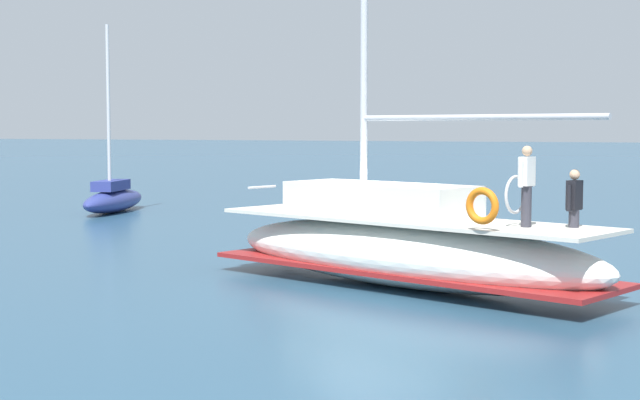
# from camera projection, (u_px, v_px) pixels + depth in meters

# --- Properties ---
(ground_plane) EXTENTS (400.00, 400.00, 0.00)m
(ground_plane) POSITION_uv_depth(u_px,v_px,m) (385.00, 281.00, 21.35)
(ground_plane) COLOR #284C66
(main_sailboat) EXTENTS (5.55, 9.84, 13.12)m
(main_sailboat) POSITION_uv_depth(u_px,v_px,m) (404.00, 244.00, 20.63)
(main_sailboat) COLOR white
(main_sailboat) RESTS_ON ground
(moored_catamaran) EXTENTS (5.64, 2.53, 7.41)m
(moored_catamaran) POSITION_uv_depth(u_px,v_px,m) (113.00, 198.00, 38.58)
(moored_catamaran) COLOR navy
(moored_catamaran) RESTS_ON ground
(mooring_buoy) EXTENTS (0.62, 0.62, 0.91)m
(mooring_buoy) POSITION_uv_depth(u_px,v_px,m) (412.00, 235.00, 28.70)
(mooring_buoy) COLOR #EA4C19
(mooring_buoy) RESTS_ON ground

